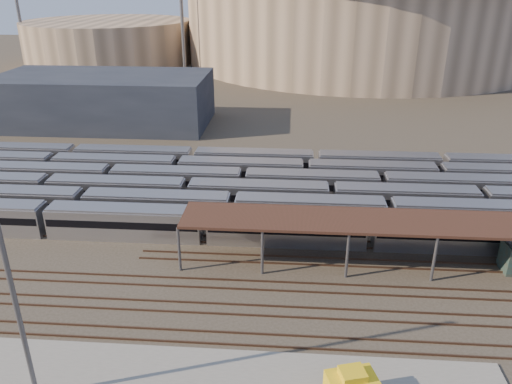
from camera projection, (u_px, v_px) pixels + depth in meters
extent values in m
plane|color=#383026|center=(256.00, 280.00, 50.53)|extent=(420.00, 420.00, 0.00)
cube|color=#ADADB1|center=(205.00, 226.00, 57.55)|extent=(112.00, 2.90, 3.60)
cube|color=#ADADB1|center=(233.00, 211.00, 61.19)|extent=(112.00, 2.90, 3.60)
cube|color=#ADADB1|center=(331.00, 200.00, 64.19)|extent=(112.00, 2.90, 3.60)
cube|color=#ADADB1|center=(243.00, 184.00, 68.83)|extent=(112.00, 2.90, 3.60)
cube|color=#ADADB1|center=(306.00, 175.00, 72.07)|extent=(112.00, 2.90, 3.60)
cube|color=#ADADB1|center=(316.00, 165.00, 75.80)|extent=(112.00, 2.90, 3.60)
cylinder|color=#59595E|center=(179.00, 249.00, 51.25)|extent=(0.30, 0.30, 5.00)
cylinder|color=#59595E|center=(189.00, 225.00, 56.18)|extent=(0.30, 0.30, 5.00)
cylinder|color=#59595E|center=(262.00, 253.00, 50.67)|extent=(0.30, 0.30, 5.00)
cylinder|color=#59595E|center=(265.00, 228.00, 55.60)|extent=(0.30, 0.30, 5.00)
cylinder|color=#59595E|center=(347.00, 256.00, 50.08)|extent=(0.30, 0.30, 5.00)
cylinder|color=#59595E|center=(343.00, 230.00, 55.01)|extent=(0.30, 0.30, 5.00)
cylinder|color=#59595E|center=(434.00, 259.00, 49.50)|extent=(0.30, 0.30, 5.00)
cylinder|color=#59595E|center=(422.00, 233.00, 54.43)|extent=(0.30, 0.30, 5.00)
cylinder|color=#59595E|center=(503.00, 236.00, 53.84)|extent=(0.30, 0.30, 5.00)
cube|color=#311F14|center=(474.00, 224.00, 50.60)|extent=(60.00, 6.00, 0.30)
cube|color=#4C3323|center=(254.00, 289.00, 48.89)|extent=(170.00, 0.12, 0.18)
cube|color=#4C3323|center=(255.00, 281.00, 50.26)|extent=(170.00, 0.12, 0.18)
cube|color=#4C3323|center=(251.00, 315.00, 45.24)|extent=(170.00, 0.12, 0.18)
cube|color=#4C3323|center=(252.00, 305.00, 46.61)|extent=(170.00, 0.12, 0.18)
cube|color=#4C3323|center=(247.00, 345.00, 41.59)|extent=(170.00, 0.12, 0.18)
cube|color=#4C3323|center=(248.00, 333.00, 42.96)|extent=(170.00, 0.12, 0.18)
cylinder|color=tan|center=(359.00, 19.00, 170.97)|extent=(116.00, 116.00, 28.00)
cylinder|color=tan|center=(109.00, 42.00, 170.46)|extent=(56.00, 56.00, 14.00)
cube|color=#1E232D|center=(104.00, 100.00, 101.10)|extent=(42.00, 20.00, 10.00)
cylinder|color=#59595E|center=(182.00, 12.00, 145.73)|extent=(1.00, 1.00, 36.00)
cylinder|color=#59595E|center=(18.00, 9.00, 158.61)|extent=(1.00, 1.00, 36.00)
cylinder|color=#59595E|center=(261.00, 3.00, 190.01)|extent=(1.00, 1.00, 36.00)
cylinder|color=#59595E|center=(12.00, 286.00, 32.66)|extent=(0.36, 0.36, 19.05)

